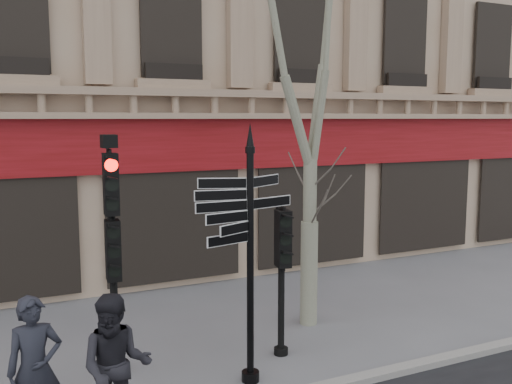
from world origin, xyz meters
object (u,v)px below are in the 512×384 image
(fingerpost, at_px, (250,211))
(pedestrian_b, at_px, (116,367))
(plane_tree, at_px, (312,36))
(pedestrian_a, at_px, (35,369))
(traffic_signal_secondary, at_px, (281,254))
(traffic_signal_main, at_px, (112,225))

(fingerpost, height_order, pedestrian_b, fingerpost)
(plane_tree, distance_m, pedestrian_a, 7.62)
(traffic_signal_secondary, distance_m, pedestrian_a, 4.42)
(plane_tree, bearing_deg, fingerpost, -139.75)
(plane_tree, height_order, pedestrian_b, plane_tree)
(fingerpost, xyz_separation_m, traffic_signal_main, (-1.91, 1.23, -0.29))
(traffic_signal_secondary, distance_m, pedestrian_b, 3.65)
(plane_tree, bearing_deg, traffic_signal_main, -171.30)
(pedestrian_b, bearing_deg, pedestrian_a, 173.22)
(traffic_signal_main, bearing_deg, fingerpost, -27.74)
(traffic_signal_main, distance_m, pedestrian_a, 2.57)
(pedestrian_b, bearing_deg, traffic_signal_main, 95.06)
(fingerpost, xyz_separation_m, pedestrian_a, (-3.27, -0.31, -1.83))
(traffic_signal_secondary, bearing_deg, pedestrian_a, -156.24)
(traffic_signal_secondary, xyz_separation_m, pedestrian_a, (-4.21, -1.03, -0.87))
(plane_tree, relative_size, pedestrian_a, 4.26)
(pedestrian_b, bearing_deg, traffic_signal_secondary, 40.26)
(traffic_signal_main, bearing_deg, pedestrian_b, -96.12)
(fingerpost, distance_m, pedestrian_a, 3.76)
(fingerpost, height_order, plane_tree, plane_tree)
(traffic_signal_main, distance_m, pedestrian_b, 2.51)
(plane_tree, relative_size, pedestrian_b, 4.22)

